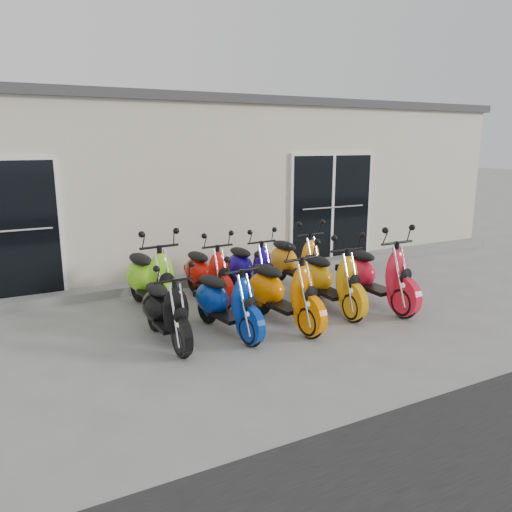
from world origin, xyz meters
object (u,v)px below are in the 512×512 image
object	(u,v)px
scooter_front_black	(165,301)
scooter_back_yellow	(296,253)
scooter_front_orange_b	(331,270)
scooter_front_blue	(226,292)
scooter_back_red	(207,265)
scooter_back_green	(150,269)
scooter_front_orange_a	(283,281)
scooter_front_red	(376,265)
scooter_back_blue	(250,260)

from	to	relation	value
scooter_front_black	scooter_back_yellow	distance (m)	3.09
scooter_front_black	scooter_back_yellow	world-z (taller)	scooter_back_yellow
scooter_front_black	scooter_front_orange_b	xyz separation A→B (m)	(2.60, 0.08, 0.06)
scooter_front_blue	scooter_back_red	xyz separation A→B (m)	(0.33, 1.45, 0.01)
scooter_front_black	scooter_back_green	world-z (taller)	scooter_back_green
scooter_back_red	scooter_back_yellow	world-z (taller)	scooter_back_yellow
scooter_back_yellow	scooter_front_orange_b	bearing A→B (deg)	-101.56
scooter_front_orange_a	scooter_back_green	world-z (taller)	scooter_back_green
scooter_front_red	scooter_back_red	xyz separation A→B (m)	(-2.19, 1.48, -0.08)
scooter_front_black	scooter_back_blue	distance (m)	2.37
scooter_back_red	scooter_front_blue	bearing A→B (deg)	-106.55
scooter_back_blue	scooter_back_yellow	xyz separation A→B (m)	(0.87, -0.05, 0.04)
scooter_front_black	scooter_front_red	xyz separation A→B (m)	(3.32, -0.09, 0.11)
scooter_front_black	scooter_front_orange_a	xyz separation A→B (m)	(1.64, -0.13, 0.07)
scooter_front_red	scooter_back_red	size ratio (longest dim) A/B	1.13
scooter_front_red	scooter_back_red	distance (m)	2.64
scooter_front_orange_a	scooter_back_blue	bearing A→B (deg)	73.33
scooter_front_orange_a	scooter_front_blue	bearing A→B (deg)	168.87
scooter_front_orange_a	scooter_back_green	size ratio (longest dim) A/B	0.96
scooter_front_red	scooter_back_yellow	size ratio (longest dim) A/B	1.07
scooter_front_black	scooter_back_blue	world-z (taller)	scooter_back_blue
scooter_front_orange_a	scooter_front_red	size ratio (longest dim) A/B	0.95
scooter_front_black	scooter_back_red	distance (m)	1.79
scooter_back_blue	scooter_back_yellow	distance (m)	0.87
scooter_front_red	scooter_front_orange_a	bearing A→B (deg)	-179.83
scooter_back_blue	scooter_back_yellow	bearing A→B (deg)	-6.12
scooter_front_black	scooter_front_orange_b	distance (m)	2.60
scooter_front_blue	scooter_front_orange_a	world-z (taller)	scooter_front_orange_a
scooter_front_blue	scooter_back_blue	distance (m)	1.83
scooter_front_blue	scooter_front_orange_b	size ratio (longest dim) A/B	0.93
scooter_front_orange_b	scooter_back_red	size ratio (longest dim) A/B	1.05
scooter_front_blue	scooter_back_red	distance (m)	1.49
scooter_front_red	scooter_back_red	bearing A→B (deg)	144.75
scooter_front_orange_b	scooter_back_green	bearing A→B (deg)	155.14
scooter_front_blue	scooter_back_green	distance (m)	1.50
scooter_front_orange_b	scooter_back_yellow	size ratio (longest dim) A/B	1.00
scooter_front_orange_b	scooter_back_blue	bearing A→B (deg)	119.33
scooter_front_blue	scooter_back_yellow	size ratio (longest dim) A/B	0.93
scooter_front_blue	scooter_back_green	bearing A→B (deg)	106.28
scooter_front_black	scooter_front_blue	distance (m)	0.81
scooter_front_black	scooter_front_orange_a	distance (m)	1.65
scooter_back_green	scooter_back_yellow	bearing A→B (deg)	-4.21
scooter_front_orange_b	scooter_back_yellow	bearing A→B (deg)	83.53
scooter_front_red	scooter_back_yellow	xyz separation A→B (m)	(-0.54, 1.44, -0.04)
scooter_front_black	scooter_back_red	xyz separation A→B (m)	(1.14, 1.39, 0.03)
scooter_front_black	scooter_back_blue	size ratio (longest dim) A/B	0.96
scooter_back_green	scooter_front_red	bearing A→B (deg)	-29.11
scooter_front_orange_a	scooter_front_red	xyz separation A→B (m)	(1.68, 0.04, 0.03)
scooter_front_black	scooter_back_yellow	size ratio (longest dim) A/B	0.90
scooter_back_green	scooter_front_orange_b	bearing A→B (deg)	-31.94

